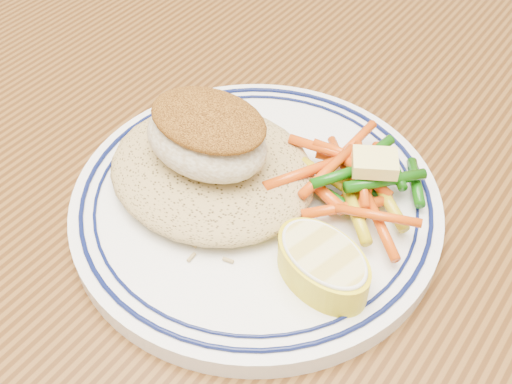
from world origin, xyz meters
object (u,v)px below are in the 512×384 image
object	(u,v)px
dining_table	(243,348)
rice_pilaf	(212,167)
vegetable_pile	(357,180)
plate	(256,203)
lemon_wedge	(323,264)
fish_fillet	(207,135)

from	to	relation	value
dining_table	rice_pilaf	distance (m)	0.14
rice_pilaf	vegetable_pile	bearing A→B (deg)	28.37
plate	rice_pilaf	distance (m)	0.04
dining_table	lemon_wedge	distance (m)	0.14
fish_fillet	lemon_wedge	bearing A→B (deg)	-13.00
dining_table	lemon_wedge	bearing A→B (deg)	16.61
vegetable_pile	plate	bearing A→B (deg)	-141.93
rice_pilaf	vegetable_pile	size ratio (longest dim) A/B	1.31
dining_table	plate	xyz separation A→B (m)	(-0.02, 0.05, 0.11)
lemon_wedge	vegetable_pile	bearing A→B (deg)	104.26
rice_pilaf	fish_fillet	distance (m)	0.03
vegetable_pile	fish_fillet	bearing A→B (deg)	-151.11
fish_fillet	dining_table	bearing A→B (deg)	-35.33
plate	rice_pilaf	size ratio (longest dim) A/B	1.72
vegetable_pile	lemon_wedge	distance (m)	0.07
dining_table	fish_fillet	xyz separation A→B (m)	(-0.05, 0.04, 0.15)
fish_fillet	vegetable_pile	world-z (taller)	fish_fillet
plate	vegetable_pile	xyz separation A→B (m)	(0.05, 0.04, 0.02)
vegetable_pile	rice_pilaf	bearing A→B (deg)	-151.63
fish_fillet	lemon_wedge	world-z (taller)	fish_fillet
plate	rice_pilaf	xyz separation A→B (m)	(-0.03, -0.01, 0.02)
dining_table	fish_fillet	size ratio (longest dim) A/B	17.24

